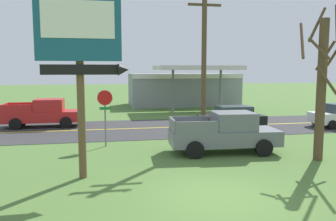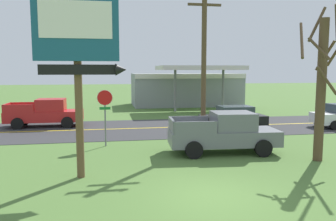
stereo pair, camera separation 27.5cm
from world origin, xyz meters
TOP-DOWN VIEW (x-y plane):
  - ground_plane at (0.00, 0.00)m, footprint 180.00×180.00m
  - road_asphalt at (0.00, 13.00)m, footprint 140.00×8.00m
  - road_centre_line at (0.00, 13.00)m, footprint 126.00×0.20m
  - motel_sign at (-4.17, 2.58)m, footprint 3.21×0.54m
  - stop_sign at (-3.34, 7.87)m, footprint 0.80×0.08m
  - utility_pole at (1.74, 7.20)m, footprint 1.93×0.26m
  - bare_tree at (5.88, 3.34)m, footprint 2.11×2.08m
  - gas_station at (5.61, 27.75)m, footprint 12.00×11.50m
  - pickup_grey_parked_on_lawn at (2.32, 5.44)m, footprint 5.32×2.51m
  - pickup_red_on_road at (-7.52, 15.00)m, footprint 5.20×2.24m
  - car_black_near_lane at (4.88, 11.00)m, footprint 4.20×2.00m

SIDE VIEW (x-z plane):
  - ground_plane at x=0.00m, z-range 0.00..0.00m
  - road_asphalt at x=0.00m, z-range 0.00..0.02m
  - road_centre_line at x=0.00m, z-range 0.02..0.03m
  - car_black_near_lane at x=4.88m, z-range 0.01..1.65m
  - pickup_grey_parked_on_lawn at x=2.32m, z-range -0.02..1.94m
  - pickup_red_on_road at x=-7.52m, z-range -0.02..1.94m
  - gas_station at x=5.61m, z-range -0.26..4.14m
  - stop_sign at x=-3.34m, z-range 0.55..3.50m
  - bare_tree at x=5.88m, z-range 0.03..6.73m
  - utility_pole at x=1.74m, z-range 0.30..8.87m
  - motel_sign at x=-4.17m, z-range 1.30..8.17m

